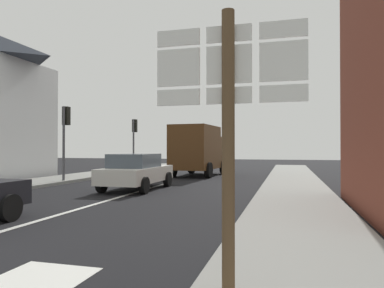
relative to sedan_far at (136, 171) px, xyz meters
The scene contains 9 objects.
ground_plane 1.21m from the sedan_far, 65.82° to the left, with size 80.00×80.00×0.00m, color black.
sidewalk_right 6.42m from the sedan_far, 10.28° to the right, with size 2.64×44.00×0.14m, color gray.
sidewalk_left 5.66m from the sedan_far, 168.32° to the right, with size 2.64×44.00×0.14m, color gray.
lane_centre_stripe 3.25m from the sedan_far, 82.97° to the right, with size 0.16×12.00×0.01m, color silver.
sedan_far is the anchor object (origin of this frame).
delivery_truck 7.84m from the sedan_far, 84.92° to the left, with size 2.78×5.14×3.05m.
route_sign_post 11.21m from the sedan_far, 61.01° to the right, with size 1.66×0.14×3.20m.
traffic_light_far_left 10.92m from the sedan_far, 114.69° to the left, with size 0.30×0.49×3.75m.
traffic_light_near_left 5.18m from the sedan_far, 159.92° to the left, with size 0.30×0.49×3.74m.
Camera 1 is at (5.63, -4.44, 1.70)m, focal length 33.35 mm.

